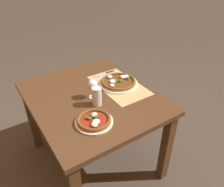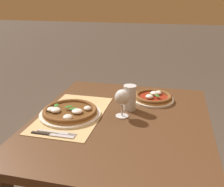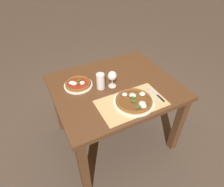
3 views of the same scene
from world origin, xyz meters
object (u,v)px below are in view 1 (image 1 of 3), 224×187
at_px(pizza_far, 94,120).
at_px(fork, 105,75).
at_px(knife, 104,73).
at_px(pint_glass, 97,97).
at_px(pizza_near, 118,82).
at_px(wine_glass, 93,85).

relative_size(pizza_far, fork, 1.28).
relative_size(pizza_far, knife, 1.19).
xyz_separation_m(pint_glass, knife, (0.38, -0.30, -0.06)).
bearing_deg(knife, pizza_far, 142.68).
xyz_separation_m(pizza_near, fork, (0.20, 0.01, -0.02)).
distance_m(wine_glass, fork, 0.38).
bearing_deg(wine_glass, pint_glass, 165.62).
bearing_deg(knife, pizza_near, -179.48).
bearing_deg(wine_glass, fork, -45.73).
distance_m(pizza_far, fork, 0.67).
distance_m(fork, knife, 0.03).
height_order(pizza_near, fork, pizza_near).
height_order(pizza_far, wine_glass, wine_glass).
xyz_separation_m(pizza_near, knife, (0.22, 0.00, -0.02)).
height_order(pizza_far, pint_glass, pint_glass).
xyz_separation_m(fork, knife, (0.02, -0.01, 0.00)).
distance_m(pizza_far, wine_glass, 0.32).
bearing_deg(pizza_far, wine_glass, -28.49).
relative_size(pizza_near, pizza_far, 1.30).
xyz_separation_m(wine_glass, pint_glass, (-0.10, 0.03, -0.04)).
bearing_deg(pizza_far, pizza_near, -52.28).
bearing_deg(pint_glass, fork, -38.89).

